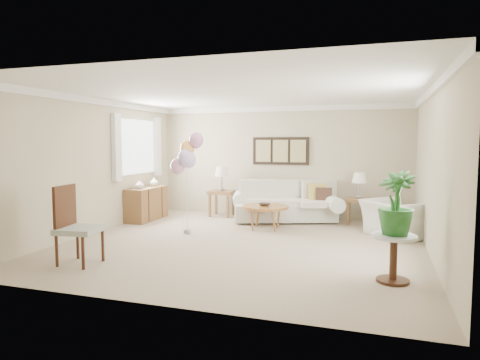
{
  "coord_description": "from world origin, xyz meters",
  "views": [
    {
      "loc": [
        2.22,
        -6.97,
        1.75
      ],
      "look_at": [
        -0.24,
        0.6,
        1.05
      ],
      "focal_mm": 32.0,
      "sensor_mm": 36.0,
      "label": 1
    }
  ],
  "objects": [
    {
      "name": "decor_bowl",
      "position": [
        0.05,
        1.3,
        0.5
      ],
      "size": [
        0.27,
        0.27,
        0.06
      ],
      "primitive_type": "imported",
      "rotation": [
        0.0,
        0.0,
        -0.16
      ],
      "color": "#2D241D",
      "rests_on": "coffee_table"
    },
    {
      "name": "vase_white",
      "position": [
        -2.74,
        1.18,
        0.84
      ],
      "size": [
        0.24,
        0.24,
        0.19
      ],
      "primitive_type": "imported",
      "rotation": [
        0.0,
        0.0,
        0.37
      ],
      "color": "silver",
      "rests_on": "credenza"
    },
    {
      "name": "side_table",
      "position": [
        2.42,
        -1.39,
        0.45
      ],
      "size": [
        0.55,
        0.55,
        0.6
      ],
      "color": "silver",
      "rests_on": "ground"
    },
    {
      "name": "lamp_left",
      "position": [
        -1.31,
        2.49,
        1.05
      ],
      "size": [
        0.32,
        0.32,
        0.57
      ],
      "color": "gray",
      "rests_on": "end_table_left"
    },
    {
      "name": "lamp_right",
      "position": [
        1.83,
        2.44,
        0.98
      ],
      "size": [
        0.31,
        0.31,
        0.55
      ],
      "color": "gray",
      "rests_on": "end_table_right"
    },
    {
      "name": "end_table_right",
      "position": [
        1.83,
        2.44,
        0.47
      ],
      "size": [
        0.52,
        0.47,
        0.56
      ],
      "color": "brown",
      "rests_on": "ground"
    },
    {
      "name": "vase_sage",
      "position": [
        -2.74,
        1.82,
        0.84
      ],
      "size": [
        0.24,
        0.24,
        0.2
      ],
      "primitive_type": "imported",
      "rotation": [
        0.0,
        0.0,
        0.28
      ],
      "color": "silver",
      "rests_on": "credenza"
    },
    {
      "name": "coffee_table",
      "position": [
        0.06,
        1.34,
        0.44
      ],
      "size": [
        0.94,
        0.94,
        0.47
      ],
      "color": "#996536",
      "rests_on": "ground"
    },
    {
      "name": "wall_art_triptych",
      "position": [
        0.0,
        2.96,
        1.55
      ],
      "size": [
        1.35,
        0.06,
        0.65
      ],
      "color": "black",
      "rests_on": "ground"
    },
    {
      "name": "accent_chair",
      "position": [
        -1.93,
        -1.93,
        0.59
      ],
      "size": [
        0.63,
        0.63,
        1.14
      ],
      "color": "#939C8F",
      "rests_on": "ground"
    },
    {
      "name": "credenza",
      "position": [
        -2.76,
        1.5,
        0.37
      ],
      "size": [
        0.46,
        1.2,
        0.74
      ],
      "color": "brown",
      "rests_on": "ground"
    },
    {
      "name": "potted_plant",
      "position": [
        2.44,
        -1.37,
        1.0
      ],
      "size": [
        0.59,
        0.59,
        0.8
      ],
      "primitive_type": "imported",
      "rotation": [
        0.0,
        0.0,
        -0.4
      ],
      "color": "#195118",
      "rests_on": "side_table"
    },
    {
      "name": "room_shell",
      "position": [
        -0.11,
        0.09,
        1.63
      ],
      "size": [
        6.04,
        6.04,
        2.6
      ],
      "color": "#B8B094",
      "rests_on": "ground"
    },
    {
      "name": "ground_plane",
      "position": [
        0.0,
        0.0,
        0.0
      ],
      "size": [
        6.0,
        6.0,
        0.0
      ],
      "primitive_type": "plane",
      "color": "tan"
    },
    {
      "name": "end_table_left",
      "position": [
        -1.31,
        2.49,
        0.51
      ],
      "size": [
        0.56,
        0.51,
        0.61
      ],
      "color": "brown",
      "rests_on": "ground"
    },
    {
      "name": "armchair",
      "position": [
        2.52,
        1.34,
        0.34
      ],
      "size": [
        1.36,
        1.38,
        0.68
      ],
      "primitive_type": "imported",
      "rotation": [
        0.0,
        0.0,
        2.22
      ],
      "color": "silver",
      "rests_on": "ground"
    },
    {
      "name": "sofa",
      "position": [
        0.26,
        2.35,
        0.35
      ],
      "size": [
        2.72,
        1.6,
        0.9
      ],
      "color": "silver",
      "rests_on": "ground"
    },
    {
      "name": "balloon_cluster",
      "position": [
        -1.23,
        0.39,
        1.51
      ],
      "size": [
        0.57,
        0.5,
        1.95
      ],
      "color": "gray",
      "rests_on": "ground"
    }
  ]
}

